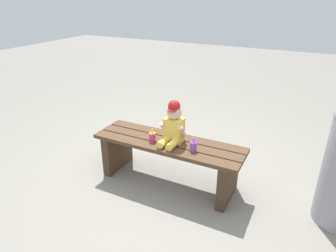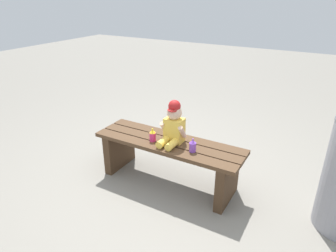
{
  "view_description": "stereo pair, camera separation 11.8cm",
  "coord_description": "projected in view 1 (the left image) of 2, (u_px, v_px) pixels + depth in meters",
  "views": [
    {
      "loc": [
        1.13,
        -2.23,
        1.73
      ],
      "look_at": [
        0.02,
        -0.05,
        0.63
      ],
      "focal_mm": 32.18,
      "sensor_mm": 36.0,
      "label": 1
    },
    {
      "loc": [
        1.24,
        -2.17,
        1.73
      ],
      "look_at": [
        0.02,
        -0.05,
        0.63
      ],
      "focal_mm": 32.18,
      "sensor_mm": 36.0,
      "label": 2
    }
  ],
  "objects": [
    {
      "name": "sippy_cup_left",
      "position": [
        152.0,
        136.0,
        2.78
      ],
      "size": [
        0.06,
        0.06,
        0.12
      ],
      "color": "#E5337F",
      "rests_on": "park_bench"
    },
    {
      "name": "park_bench",
      "position": [
        168.0,
        155.0,
        2.87
      ],
      "size": [
        1.43,
        0.42,
        0.45
      ],
      "color": "#513823",
      "rests_on": "ground_plane"
    },
    {
      "name": "ground_plane",
      "position": [
        168.0,
        181.0,
        2.99
      ],
      "size": [
        16.0,
        16.0,
        0.0
      ],
      "primitive_type": "plane",
      "color": "gray"
    },
    {
      "name": "sippy_cup_right",
      "position": [
        193.0,
        145.0,
        2.61
      ],
      "size": [
        0.06,
        0.06,
        0.12
      ],
      "color": "#8C4CCC",
      "rests_on": "park_bench"
    },
    {
      "name": "child_figure",
      "position": [
        173.0,
        125.0,
        2.72
      ],
      "size": [
        0.23,
        0.27,
        0.4
      ],
      "color": "#F2C64C",
      "rests_on": "park_bench"
    }
  ]
}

